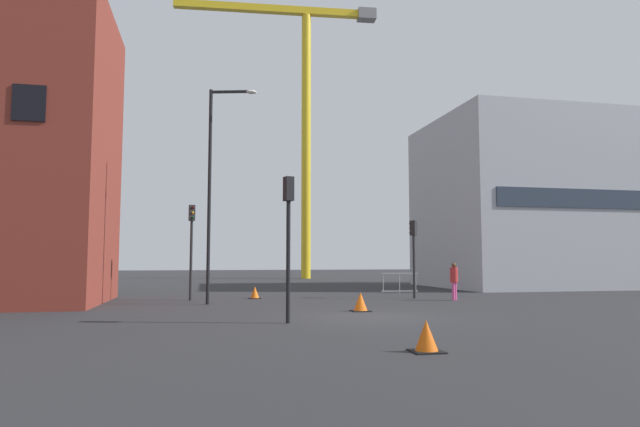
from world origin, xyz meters
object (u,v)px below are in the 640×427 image
construction_crane (301,96)px  streetlamp_tall (215,178)px  traffic_light_near (414,245)px  traffic_light_far (191,236)px  traffic_cone_striped (426,337)px  pedestrian_walking (454,278)px  traffic_cone_orange (361,302)px  traffic_light_median (288,225)px  traffic_cone_on_verge (255,293)px

construction_crane → streetlamp_tall: construction_crane is taller
construction_crane → traffic_light_near: bearing=-89.0°
traffic_light_far → construction_crane: bearing=70.1°
construction_crane → traffic_light_far: 32.05m
traffic_light_near → traffic_cone_striped: traffic_light_near is taller
pedestrian_walking → traffic_cone_orange: 6.88m
traffic_cone_orange → construction_crane: bearing=83.5°
traffic_light_median → construction_crane: bearing=79.3°
traffic_light_near → traffic_cone_on_verge: traffic_light_near is taller
traffic_light_near → traffic_light_median: (-7.28, -8.67, 0.34)m
streetlamp_tall → traffic_light_far: streetlamp_tall is taller
streetlamp_tall → pedestrian_walking: bearing=-0.1°
traffic_light_near → traffic_cone_orange: bearing=-126.9°
traffic_cone_on_verge → traffic_cone_orange: bearing=-66.9°
traffic_light_far → traffic_cone_orange: traffic_light_far is taller
traffic_light_median → traffic_cone_orange: size_ratio=6.33×
traffic_light_far → traffic_cone_striped: (4.76, -14.81, -2.53)m
traffic_cone_on_verge → traffic_cone_striped: bearing=-83.1°
traffic_cone_striped → traffic_light_median: bearing=109.4°
pedestrian_walking → traffic_cone_on_verge: 9.04m
traffic_light_far → traffic_light_median: (2.87, -9.45, -0.03)m
construction_crane → pedestrian_walking: construction_crane is taller
traffic_cone_orange → traffic_cone_on_verge: size_ratio=1.19×
construction_crane → traffic_cone_striped: 45.26m
traffic_light_median → traffic_cone_striped: size_ratio=6.74×
traffic_light_far → traffic_light_near: size_ratio=1.17×
pedestrian_walking → traffic_cone_striped: (-6.63, -12.44, -0.67)m
pedestrian_walking → traffic_cone_striped: 14.12m
traffic_light_near → traffic_cone_on_verge: 7.72m
traffic_cone_striped → streetlamp_tall: bearing=107.1°
streetlamp_tall → traffic_cone_orange: (4.97, -4.10, -4.80)m
construction_crane → traffic_cone_on_verge: bearing=-104.6°
traffic_cone_orange → traffic_cone_on_verge: 7.67m
streetlamp_tall → traffic_light_median: bearing=-74.6°
construction_crane → streetlamp_tall: bearing=-106.8°
traffic_light_near → traffic_cone_striped: 15.19m
traffic_light_median → traffic_cone_striped: (1.89, -5.37, -2.50)m
traffic_light_median → pedestrian_walking: traffic_light_median is taller
construction_crane → traffic_cone_on_verge: size_ratio=48.50×
traffic_light_far → traffic_cone_on_verge: (2.89, 0.61, -2.56)m
traffic_cone_orange → traffic_cone_on_verge: (-3.00, 7.06, -0.05)m
traffic_cone_striped → construction_crane: bearing=83.3°
traffic_light_near → traffic_light_median: traffic_light_median is taller
traffic_cone_orange → traffic_cone_striped: size_ratio=1.07×
construction_crane → pedestrian_walking: bearing=-86.6°
streetlamp_tall → traffic_cone_striped: size_ratio=14.26×
construction_crane → traffic_light_near: (0.48, -27.43, -15.32)m
traffic_light_near → pedestrian_walking: 2.51m
traffic_light_median → pedestrian_walking: (8.52, 7.08, -1.83)m
traffic_light_median → traffic_light_near: bearing=50.0°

